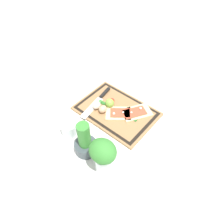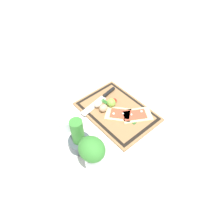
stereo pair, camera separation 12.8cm
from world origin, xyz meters
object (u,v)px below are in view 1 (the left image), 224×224
Objects in this scene: knife at (101,97)px; cherry_tomato_red at (112,100)px; herb_glass at (103,154)px; pizza_slice_near at (136,112)px; egg_pink at (97,106)px; herb_pot at (85,142)px; sauce_jar at (69,129)px; pizza_slice_far at (119,113)px; egg_brown at (103,109)px; lime at (110,103)px.

cherry_tomato_red is (-0.08, -0.02, 0.01)m from knife.
herb_glass is (-0.33, 0.34, 0.09)m from knife.
pizza_slice_near is at bearing -78.18° from herb_glass.
pizza_slice_near is at bearing -149.57° from egg_pink.
egg_pink is at bearing 30.43° from pizza_slice_near.
herb_glass is (-0.13, 0.01, 0.05)m from herb_pot.
egg_pink is 0.23m from sauce_jar.
pizza_slice_far is 0.36m from herb_glass.
pizza_slice_far is 0.10m from egg_brown.
egg_brown is at bearing 89.16° from lime.
cherry_tomato_red is at bearing -84.27° from egg_brown.
lime is at bearing 106.46° from cherry_tomato_red.
herb_glass is at bearing 133.57° from knife.
herb_pot is at bearing 171.43° from sauce_jar.
pizza_slice_near and pizza_slice_far have the same top height.
egg_brown is 0.10m from cherry_tomato_red.
knife is 0.31m from sauce_jar.
cherry_tomato_red is 0.33m from sauce_jar.
egg_brown is at bearing -67.30° from herb_pot.
lime is 0.33m from herb_pot.
pizza_slice_far is at bearing 151.44° from cherry_tomato_red.
lime is 0.61× the size of sauce_jar.
lime is at bearing 20.31° from pizza_slice_near.
pizza_slice_near is at bearing -143.04° from egg_brown.
pizza_slice_near is 3.75× the size of lime.
herb_pot is at bearing 94.16° from pizza_slice_far.
herb_pot reaches higher than pizza_slice_near.
herb_glass is at bearing 172.55° from sauce_jar.
herb_glass is at bearing 124.50° from cherry_tomato_red.
pizza_slice_far is 0.14m from egg_pink.
egg_brown is 0.27m from herb_pot.
lime reaches higher than egg_brown.
egg_pink is at bearing 20.21° from pizza_slice_far.
egg_brown is at bearing -47.95° from herb_glass.
pizza_slice_near is at bearing -98.28° from herb_pot.
pizza_slice_near is 0.68× the size of knife.
egg_pink reaches higher than cherry_tomato_red.
egg_brown is 1.00× the size of lime.
pizza_slice_near is 2.31× the size of sauce_jar.
egg_pink is 0.08m from lime.
herb_pot is (-0.19, 0.33, 0.05)m from knife.
sauce_jar reaches higher than cherry_tomato_red.
herb_glass is at bearing 137.45° from egg_pink.
pizza_slice_near is 0.11m from pizza_slice_far.
pizza_slice_near is 0.98× the size of herb_pot.
egg_brown is at bearing 95.73° from cherry_tomato_red.
herb_pot reaches higher than sauce_jar.
cherry_tomato_red is at bearing -28.56° from pizza_slice_far.
egg_pink is at bearing -42.55° from herb_glass.
knife is at bearing -10.41° from pizza_slice_far.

